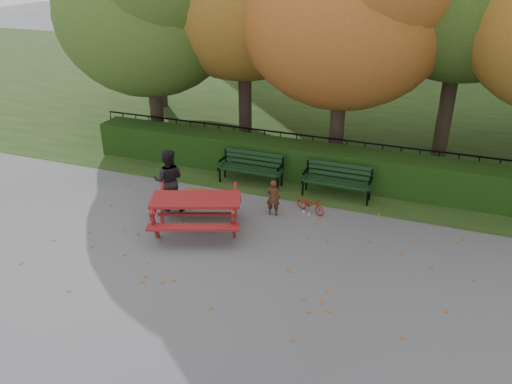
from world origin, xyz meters
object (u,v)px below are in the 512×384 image
(bench_right, at_px, (338,178))
(picnic_table, at_px, (196,206))
(tree_a, at_px, (152,0))
(bench_left, at_px, (252,166))
(child, at_px, (273,198))
(bicycle, at_px, (311,204))
(adult, at_px, (169,180))

(bench_right, bearing_deg, picnic_table, -131.81)
(tree_a, bearing_deg, bench_right, -16.61)
(bench_right, bearing_deg, bench_left, 180.00)
(child, height_order, bicycle, child)
(tree_a, bearing_deg, adult, -57.90)
(picnic_table, height_order, bicycle, picnic_table)
(bench_left, bearing_deg, child, -53.45)
(picnic_table, distance_m, bicycle, 2.91)
(bench_left, xyz_separation_m, picnic_table, (-0.23, -2.94, 0.15))
(tree_a, bearing_deg, bench_left, -25.76)
(tree_a, height_order, adult, tree_a)
(bench_right, xyz_separation_m, bicycle, (-0.41, -1.11, -0.30))
(bench_left, distance_m, bench_right, 2.40)
(tree_a, distance_m, bicycle, 7.87)
(bench_right, height_order, bicycle, bench_right)
(bench_left, height_order, bench_right, same)
(picnic_table, relative_size, bicycle, 2.96)
(bench_left, xyz_separation_m, bench_right, (2.40, 0.00, 0.00))
(bench_right, distance_m, picnic_table, 3.94)
(picnic_table, bearing_deg, bench_right, 27.41)
(bench_left, relative_size, child, 1.95)
(tree_a, distance_m, adult, 6.06)
(adult, bearing_deg, bench_left, -144.17)
(tree_a, bearing_deg, bicycle, -26.91)
(bench_left, height_order, picnic_table, picnic_table)
(tree_a, bearing_deg, child, -34.23)
(tree_a, distance_m, picnic_table, 7.17)
(child, distance_m, adult, 2.60)
(bench_right, bearing_deg, child, -128.89)
(picnic_table, xyz_separation_m, adult, (-1.13, 0.77, 0.12))
(tree_a, distance_m, bench_right, 7.69)
(bench_right, distance_m, bicycle, 1.22)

